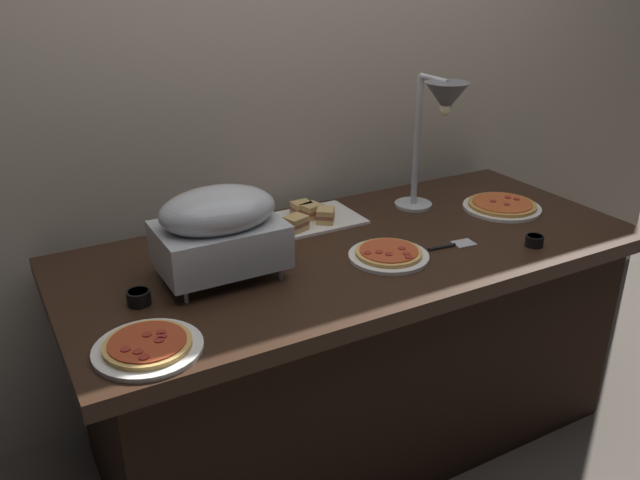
# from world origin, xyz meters

# --- Properties ---
(ground_plane) EXTENTS (8.00, 8.00, 0.00)m
(ground_plane) POSITION_xyz_m (0.00, 0.00, 0.00)
(ground_plane) COLOR #4C443D
(back_wall) EXTENTS (4.40, 0.04, 2.40)m
(back_wall) POSITION_xyz_m (0.00, 0.50, 1.20)
(back_wall) COLOR #B7A893
(back_wall) RESTS_ON ground_plane
(buffet_table) EXTENTS (1.90, 0.84, 0.76)m
(buffet_table) POSITION_xyz_m (0.00, 0.00, 0.39)
(buffet_table) COLOR black
(buffet_table) RESTS_ON ground_plane
(chafing_dish) EXTENTS (0.36, 0.25, 0.27)m
(chafing_dish) POSITION_xyz_m (-0.47, 0.01, 0.91)
(chafing_dish) COLOR #B7BABF
(chafing_dish) RESTS_ON buffet_table
(heat_lamp) EXTENTS (0.15, 0.29, 0.50)m
(heat_lamp) POSITION_xyz_m (0.38, 0.09, 1.14)
(heat_lamp) COLOR #B7BABF
(heat_lamp) RESTS_ON buffet_table
(pizza_plate_front) EXTENTS (0.25, 0.25, 0.03)m
(pizza_plate_front) POSITION_xyz_m (0.04, -0.13, 0.77)
(pizza_plate_front) COLOR white
(pizza_plate_front) RESTS_ON buffet_table
(pizza_plate_center) EXTENTS (0.29, 0.29, 0.03)m
(pizza_plate_center) POSITION_xyz_m (0.65, 0.02, 0.77)
(pizza_plate_center) COLOR white
(pizza_plate_center) RESTS_ON buffet_table
(pizza_plate_raised_stand) EXTENTS (0.27, 0.27, 0.03)m
(pizza_plate_raised_stand) POSITION_xyz_m (-0.77, -0.28, 0.77)
(pizza_plate_raised_stand) COLOR white
(pizza_plate_raised_stand) RESTS_ON buffet_table
(sandwich_platter) EXTENTS (0.35, 0.25, 0.06)m
(sandwich_platter) POSITION_xyz_m (-0.04, 0.25, 0.78)
(sandwich_platter) COLOR white
(sandwich_platter) RESTS_ON buffet_table
(sauce_cup_near) EXTENTS (0.07, 0.07, 0.04)m
(sauce_cup_near) POSITION_xyz_m (-0.72, -0.04, 0.78)
(sauce_cup_near) COLOR black
(sauce_cup_near) RESTS_ON buffet_table
(sauce_cup_far) EXTENTS (0.06, 0.06, 0.04)m
(sauce_cup_far) POSITION_xyz_m (0.51, -0.28, 0.78)
(sauce_cup_far) COLOR black
(sauce_cup_far) RESTS_ON buffet_table
(serving_spatula) EXTENTS (0.17, 0.06, 0.01)m
(serving_spatula) POSITION_xyz_m (0.27, -0.16, 0.76)
(serving_spatula) COLOR #B7BABF
(serving_spatula) RESTS_ON buffet_table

